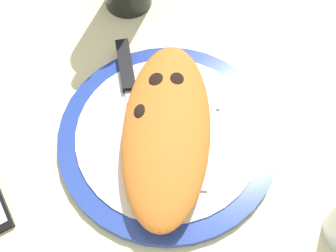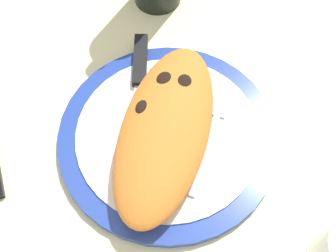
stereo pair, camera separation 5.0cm
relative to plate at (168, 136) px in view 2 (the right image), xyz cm
name	(u,v)px [view 2 (the right image)]	position (x,y,z in cm)	size (l,w,h in cm)	color
ground_plane	(168,143)	(0.00, 0.00, -2.25)	(150.00, 150.00, 3.00)	beige
plate	(168,136)	(0.00, 0.00, 0.00)	(30.26, 30.26, 1.59)	#233D99
calzone	(163,128)	(-0.92, 0.38, 3.48)	(28.49, 14.87, 5.24)	orange
fork	(212,132)	(2.32, -5.53, 1.03)	(16.33, 2.44, 0.40)	silver
knife	(140,76)	(7.03, 7.24, 1.33)	(20.48, 9.29, 1.20)	silver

